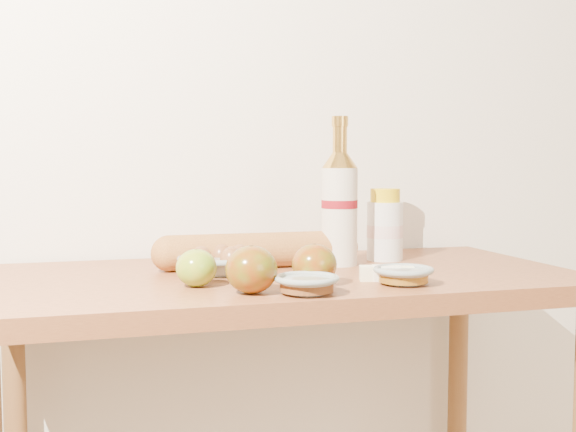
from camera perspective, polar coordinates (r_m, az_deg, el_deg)
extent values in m
cube|color=silver|center=(1.80, -3.25, 9.79)|extent=(3.50, 0.02, 2.60)
cube|color=#9F5C33|center=(1.50, -0.32, -5.27)|extent=(1.20, 0.60, 0.04)
cylinder|color=brown|center=(2.05, 13.21, -15.74)|extent=(0.05, 0.05, 0.86)
cylinder|color=beige|center=(1.59, 4.09, -0.06)|extent=(0.10, 0.10, 0.21)
cylinder|color=maroon|center=(1.59, 4.09, 0.95)|extent=(0.10, 0.10, 0.02)
cone|color=gold|center=(1.59, 4.11, 4.41)|extent=(0.10, 0.10, 0.03)
cylinder|color=gold|center=(1.59, 4.12, 6.04)|extent=(0.04, 0.04, 0.06)
cylinder|color=gold|center=(1.59, 4.13, 7.47)|extent=(0.05, 0.05, 0.02)
cylinder|color=silver|center=(1.69, 7.65, -1.19)|extent=(0.10, 0.10, 0.14)
cylinder|color=beige|center=(1.69, 7.65, -1.19)|extent=(0.10, 0.10, 0.03)
cylinder|color=#DBB40B|center=(1.68, 7.68, 1.63)|extent=(0.08, 0.08, 0.03)
torus|color=gray|center=(1.48, -5.55, -3.34)|extent=(0.22, 0.22, 0.01)
ellipsoid|color=brown|center=(1.47, -6.89, -3.50)|extent=(0.06, 0.06, 0.06)
ellipsoid|color=brown|center=(1.46, -4.48, -3.56)|extent=(0.06, 0.06, 0.06)
ellipsoid|color=brown|center=(1.51, -5.29, -3.28)|extent=(0.06, 0.06, 0.06)
ellipsoid|color=brown|center=(1.51, -6.84, -3.28)|extent=(0.06, 0.06, 0.06)
ellipsoid|color=brown|center=(1.50, -3.83, -3.35)|extent=(0.06, 0.06, 0.06)
cylinder|color=#B47537|center=(1.56, -2.40, -2.73)|extent=(0.38, 0.08, 0.08)
sphere|color=#B47537|center=(1.52, -9.38, -2.94)|extent=(0.08, 0.08, 0.08)
sphere|color=#B47537|center=(1.61, 4.21, -2.49)|extent=(0.08, 0.08, 0.08)
ellipsoid|color=#A79F21|center=(1.34, -7.25, -4.09)|extent=(0.08, 0.08, 0.07)
cylinder|color=#533A1B|center=(1.33, -7.27, -2.84)|extent=(0.01, 0.01, 0.01)
ellipsoid|color=maroon|center=(1.26, -2.91, -4.25)|extent=(0.10, 0.10, 0.08)
cylinder|color=#4D3719|center=(1.26, -2.92, -2.65)|extent=(0.01, 0.01, 0.01)
ellipsoid|color=#950E08|center=(1.34, 2.09, -3.86)|extent=(0.11, 0.11, 0.08)
cylinder|color=#51371B|center=(1.34, 2.10, -2.46)|extent=(0.01, 0.01, 0.01)
torus|color=gray|center=(1.26, 1.49, -4.95)|extent=(0.15, 0.15, 0.01)
cylinder|color=brown|center=(1.26, 1.49, -5.48)|extent=(0.12, 0.12, 0.02)
torus|color=gray|center=(1.37, 9.11, -4.22)|extent=(0.13, 0.13, 0.01)
cylinder|color=brown|center=(1.37, 9.11, -4.70)|extent=(0.10, 0.10, 0.02)
cube|color=#FFFAC5|center=(1.41, 7.80, -4.51)|extent=(0.11, 0.06, 0.03)
cube|color=white|center=(1.41, 7.80, -4.51)|extent=(0.06, 0.04, 0.03)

